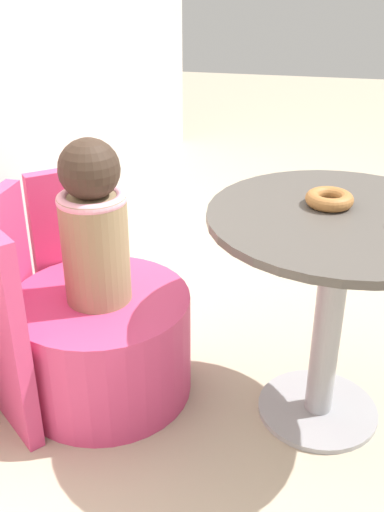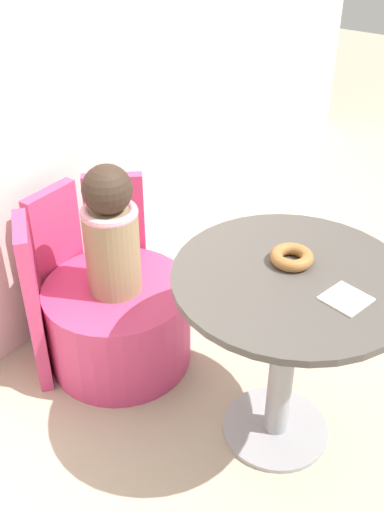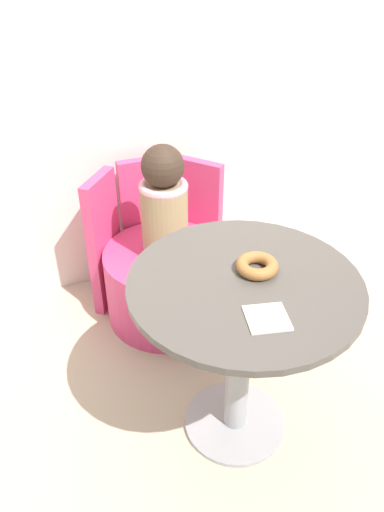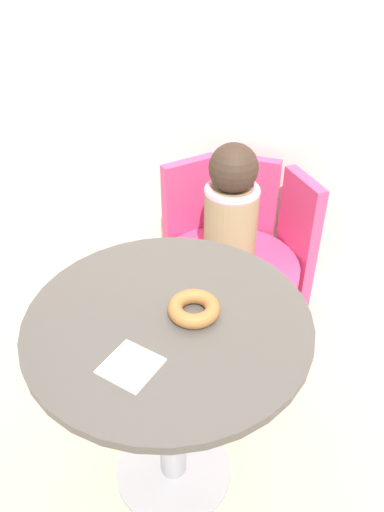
% 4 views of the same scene
% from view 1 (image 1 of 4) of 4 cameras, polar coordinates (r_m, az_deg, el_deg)
% --- Properties ---
extents(ground_plane, '(12.00, 12.00, 0.00)m').
position_cam_1_polar(ground_plane, '(2.12, 10.61, -14.12)').
color(ground_plane, '#B7A88E').
extents(round_table, '(0.76, 0.76, 0.72)m').
position_cam_1_polar(round_table, '(1.81, 13.41, -1.42)').
color(round_table, '#99999E').
rests_on(round_table, ground_plane).
extents(tub_chair, '(0.60, 0.60, 0.37)m').
position_cam_1_polar(tub_chair, '(2.09, -8.43, -8.26)').
color(tub_chair, '#D13D70').
rests_on(tub_chair, ground_plane).
extents(booth_backrest, '(0.70, 0.25, 0.71)m').
position_cam_1_polar(booth_backrest, '(2.09, -15.12, -3.46)').
color(booth_backrest, '#D13D70').
rests_on(booth_backrest, ground_plane).
extents(child_figure, '(0.22, 0.22, 0.53)m').
position_cam_1_polar(child_figure, '(1.87, -9.35, 2.93)').
color(child_figure, '#937A56').
rests_on(child_figure, tub_chair).
extents(donut, '(0.14, 0.14, 0.04)m').
position_cam_1_polar(donut, '(1.79, 12.95, 5.31)').
color(donut, '#9E6633').
rests_on(donut, round_table).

